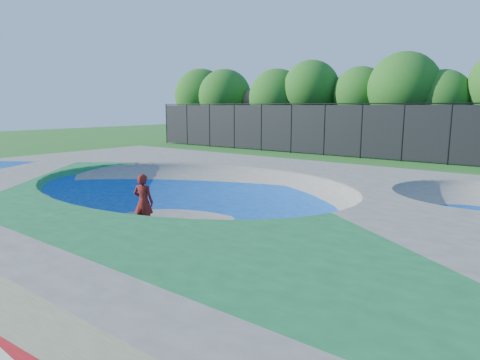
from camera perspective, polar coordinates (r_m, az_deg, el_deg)
name	(u,v)px	position (r m, az deg, el deg)	size (l,w,h in m)	color
ground	(189,227)	(13.82, -6.81, -6.30)	(120.00, 120.00, 0.00)	#1E5E1A
skate_deck	(189,205)	(13.63, -6.87, -3.27)	(22.00, 14.00, 1.50)	gray
skater	(144,202)	(13.60, -12.74, -2.89)	(0.65, 0.42, 1.77)	red
skateboard	(145,229)	(13.81, -12.61, -6.38)	(0.78, 0.22, 0.05)	black
fence	(403,131)	(31.85, 20.90, 6.09)	(48.09, 0.09, 4.04)	black
treeline	(409,90)	(36.73, 21.59, 11.04)	(53.06, 7.03, 8.42)	#463023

